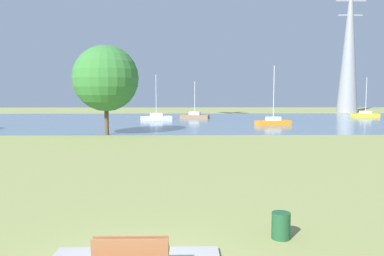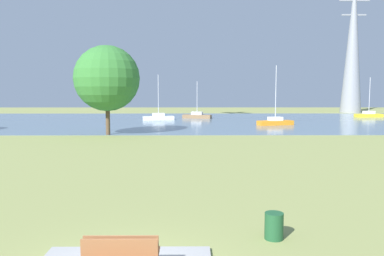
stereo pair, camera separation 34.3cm
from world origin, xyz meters
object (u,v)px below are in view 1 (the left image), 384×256
Objects in this scene: litter_bin at (281,226)px; tree_west_far at (106,78)px; sailboat_brown at (195,116)px; sailboat_orange at (273,122)px; sailboat_white at (156,117)px; electricity_pylon at (349,43)px; sailboat_yellow at (365,115)px; bench_facing_water at (132,254)px.

litter_bin is 0.09× the size of tree_west_far.
sailboat_orange reaches higher than sailboat_brown.
tree_west_far is at bearing -111.39° from sailboat_brown.
sailboat_white reaches higher than litter_bin.
sailboat_orange is 23.57m from tree_west_far.
tree_west_far reaches higher than litter_bin.
electricity_pylon reaches higher than sailboat_brown.
tree_west_far is at bearing -145.67° from sailboat_yellow.
litter_bin is 0.13× the size of sailboat_brown.
tree_west_far is at bearing -99.67° from sailboat_white.
sailboat_brown is (6.18, 4.01, -0.01)m from sailboat_white.
litter_bin is (4.17, 2.11, -0.07)m from bench_facing_water.
sailboat_yellow reaches higher than sailboat_brown.
sailboat_brown is at bearing 33.00° from sailboat_white.
sailboat_orange is (16.37, -9.38, 0.01)m from sailboat_white.
sailboat_white is 0.90× the size of sailboat_orange.
electricity_pylon reaches higher than sailboat_orange.
litter_bin is 53.09m from sailboat_brown.
bench_facing_water is 31.56m from tree_west_far.
sailboat_orange reaches higher than sailboat_white.
sailboat_white is at bearing 150.18° from sailboat_orange.
sailboat_yellow is at bearing 34.33° from tree_west_far.
tree_west_far reaches higher than sailboat_brown.
electricity_pylon is at bearing 29.40° from sailboat_white.
electricity_pylon reaches higher than bench_facing_water.
tree_west_far is at bearing -150.14° from sailboat_orange.
sailboat_white reaches higher than sailboat_brown.
bench_facing_water is 0.25× the size of sailboat_white.
sailboat_orange is (8.96, 39.68, 0.07)m from litter_bin.
sailboat_yellow is (20.00, 15.82, -0.01)m from sailboat_orange.
bench_facing_water is 2.25× the size of litter_bin.
bench_facing_water is 4.68m from litter_bin.
sailboat_brown is 27.19m from tree_west_far.
tree_west_far is at bearing 102.59° from bench_facing_water.
sailboat_white is (-3.24, 51.18, -0.00)m from bench_facing_water.
tree_west_far is 61.97m from electricity_pylon.
electricity_pylon is at bearing 44.91° from tree_west_far.
sailboat_yellow is at bearing 62.45° from litter_bin.
sailboat_white reaches higher than sailboat_yellow.
electricity_pylon is (23.50, 31.85, 14.38)m from sailboat_orange.
electricity_pylon is (3.50, 16.03, 14.40)m from sailboat_yellow.
tree_west_far is 0.31× the size of electricity_pylon.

